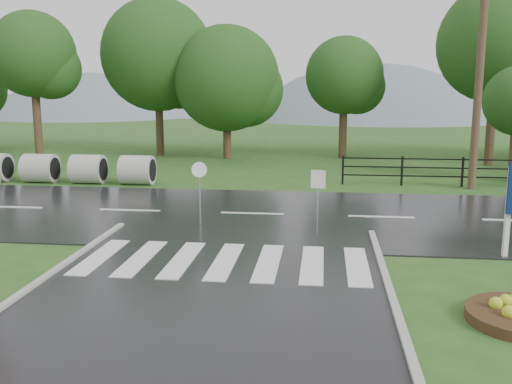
# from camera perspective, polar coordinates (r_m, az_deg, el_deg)

# --- Properties ---
(ground) EXTENTS (120.00, 120.00, 0.00)m
(ground) POSITION_cam_1_polar(r_m,az_deg,el_deg) (8.72, -8.99, -17.12)
(ground) COLOR #274F1A
(ground) RESTS_ON ground
(main_road) EXTENTS (90.00, 8.00, 0.04)m
(main_road) POSITION_cam_1_polar(r_m,az_deg,el_deg) (18.01, -0.38, -2.30)
(main_road) COLOR black
(main_road) RESTS_ON ground
(crosswalk) EXTENTS (6.50, 2.80, 0.02)m
(crosswalk) POSITION_cam_1_polar(r_m,az_deg,el_deg) (13.22, -3.11, -6.89)
(crosswalk) COLOR silver
(crosswalk) RESTS_ON ground
(fence_west) EXTENTS (9.58, 0.08, 1.20)m
(fence_west) POSITION_cam_1_polar(r_m,az_deg,el_deg) (24.29, 19.96, 2.18)
(fence_west) COLOR black
(fence_west) RESTS_ON ground
(hills) EXTENTS (102.00, 48.00, 48.00)m
(hills) POSITION_cam_1_polar(r_m,az_deg,el_deg) (75.02, 7.57, -4.53)
(hills) COLOR slate
(hills) RESTS_ON ground
(treeline) EXTENTS (83.20, 5.20, 10.00)m
(treeline) POSITION_cam_1_polar(r_m,az_deg,el_deg) (31.69, 4.59, 3.32)
(treeline) COLOR #194013
(treeline) RESTS_ON ground
(reg_sign_small) EXTENTS (0.39, 0.12, 1.80)m
(reg_sign_small) POSITION_cam_1_polar(r_m,az_deg,el_deg) (15.38, 6.22, 0.36)
(reg_sign_small) COLOR #939399
(reg_sign_small) RESTS_ON ground
(reg_sign_round) EXTENTS (0.43, 0.14, 1.89)m
(reg_sign_round) POSITION_cam_1_polar(r_m,az_deg,el_deg) (16.33, -5.66, 0.70)
(reg_sign_round) COLOR #939399
(reg_sign_round) RESTS_ON ground
(utility_pole_east) EXTENTS (1.58, 0.55, 9.11)m
(utility_pole_east) POSITION_cam_1_polar(r_m,az_deg,el_deg) (23.64, 21.47, 11.38)
(utility_pole_east) COLOR #473523
(utility_pole_east) RESTS_ON ground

